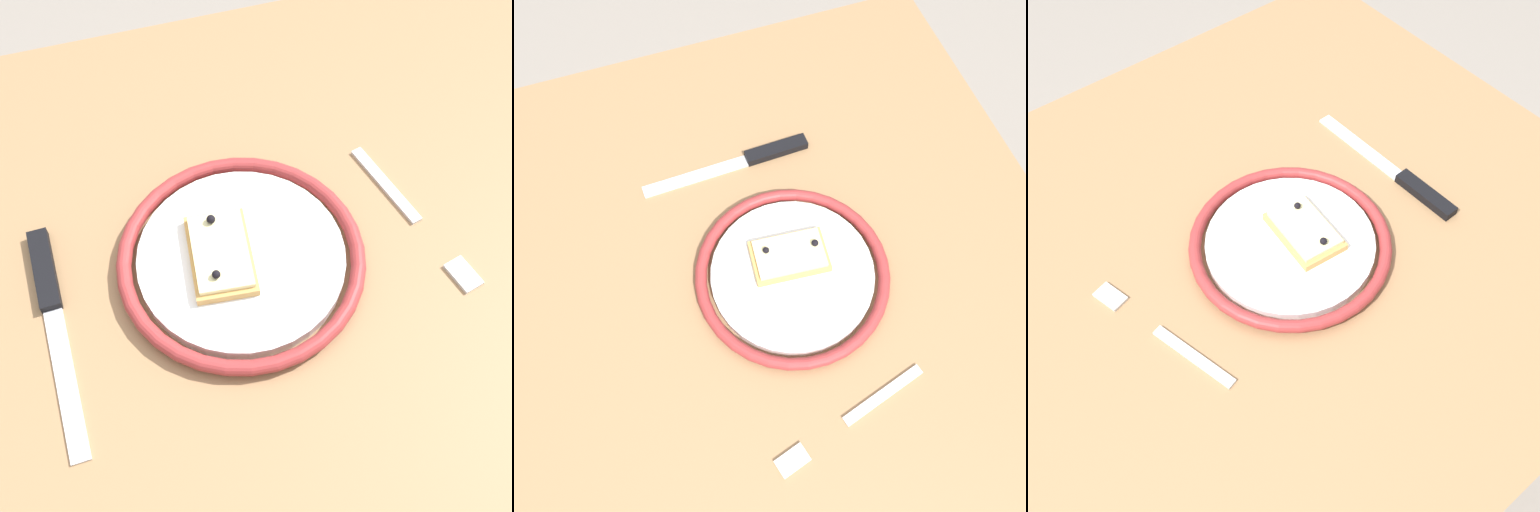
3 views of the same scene
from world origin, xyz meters
TOP-DOWN VIEW (x-y plane):
  - ground_plane at (0.00, 0.00)m, footprint 6.00×6.00m
  - dining_table at (0.00, 0.00)m, footprint 0.96×0.79m
  - plate at (0.05, -0.03)m, footprint 0.25×0.25m
  - pizza_slice_near at (0.07, -0.04)m, footprint 0.07×0.10m
  - knife at (0.24, -0.05)m, footprint 0.03×0.24m
  - fork at (-0.14, -0.04)m, footprint 0.07×0.20m

SIDE VIEW (x-z plane):
  - ground_plane at x=0.00m, z-range 0.00..0.00m
  - dining_table at x=0.00m, z-range 0.26..0.98m
  - fork at x=-0.14m, z-range 0.71..0.72m
  - knife at x=0.24m, z-range 0.71..0.72m
  - plate at x=0.05m, z-range 0.71..0.73m
  - pizza_slice_near at x=0.07m, z-range 0.72..0.75m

